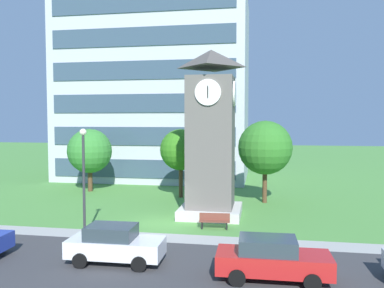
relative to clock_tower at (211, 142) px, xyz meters
The scene contains 12 objects.
ground_plane 6.22m from the clock_tower, 138.92° to the right, with size 160.00×160.00×0.00m, color #4C893D.
street_asphalt 11.36m from the clock_tower, 106.33° to the right, with size 120.00×7.20×0.01m, color #38383A.
kerb_strip 7.87m from the clock_tower, 117.94° to the right, with size 120.00×1.60×0.01m, color #9E9E99.
office_building 19.16m from the clock_tower, 116.23° to the left, with size 19.89×10.97×19.20m.
clock_tower is the anchor object (origin of this frame).
park_bench 5.48m from the clock_tower, 78.84° to the right, with size 1.83×0.61×0.88m.
street_lamp 8.86m from the clock_tower, 132.76° to the right, with size 0.36×0.36×5.91m.
tree_streetside 6.06m from the clock_tower, 53.51° to the left, with size 4.14×4.14×6.32m.
tree_by_building 13.86m from the clock_tower, 148.65° to the left, with size 3.94×3.94×5.59m.
tree_near_tower 6.71m from the clock_tower, 118.99° to the left, with size 3.39×3.39×5.63m.
parked_car_white 10.75m from the clock_tower, 108.16° to the right, with size 4.25×1.97×1.69m.
parked_car_red 11.56m from the clock_tower, 69.87° to the right, with size 4.53×1.99×1.69m.
Camera 1 is at (6.12, -23.40, 6.35)m, focal length 37.05 mm.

